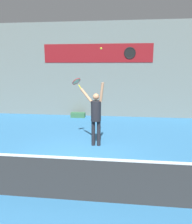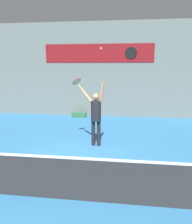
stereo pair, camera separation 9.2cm
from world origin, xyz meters
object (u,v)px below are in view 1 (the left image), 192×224
at_px(tennis_player, 96,114).
at_px(tennis_racket, 77,82).
at_px(scoreboard_clock, 130,53).
at_px(equipment_bag, 78,115).
at_px(tennis_ball, 101,48).

distance_m(tennis_player, tennis_racket, 1.35).
bearing_deg(scoreboard_clock, equipment_bag, -170.58).
height_order(scoreboard_clock, equipment_bag, scoreboard_clock).
xyz_separation_m(scoreboard_clock, equipment_bag, (-2.69, -0.45, -3.25)).
relative_size(tennis_ball, equipment_bag, 0.09).
xyz_separation_m(scoreboard_clock, tennis_ball, (-1.04, -4.72, -0.12)).
bearing_deg(equipment_bag, tennis_racket, -78.92).
bearing_deg(tennis_racket, equipment_bag, 101.08).
xyz_separation_m(tennis_player, tennis_racket, (-0.74, 0.45, 1.04)).
relative_size(tennis_player, tennis_racket, 5.34).
bearing_deg(equipment_bag, tennis_ball, -68.94).
bearing_deg(tennis_ball, tennis_player, 143.54).
height_order(scoreboard_clock, tennis_ball, scoreboard_clock).
relative_size(tennis_racket, equipment_bag, 0.54).
bearing_deg(equipment_bag, scoreboard_clock, 9.42).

